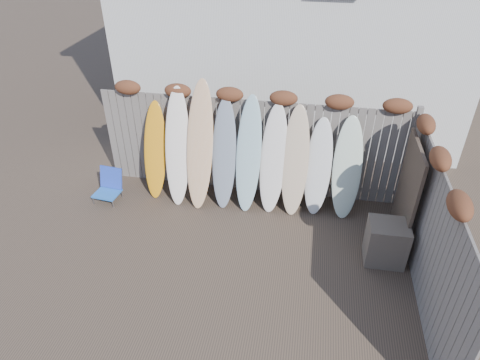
% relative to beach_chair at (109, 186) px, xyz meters
% --- Properties ---
extents(ground, '(80.00, 80.00, 0.00)m').
position_rel_beach_chair_xyz_m(ground, '(2.75, -1.58, -0.30)').
color(ground, '#493A2D').
extents(back_fence, '(6.05, 0.28, 2.24)m').
position_rel_beach_chair_xyz_m(back_fence, '(2.81, 0.82, 0.89)').
color(back_fence, slate).
rests_on(back_fence, ground).
extents(right_fence, '(0.28, 4.40, 2.24)m').
position_rel_beach_chair_xyz_m(right_fence, '(5.75, -1.33, 0.85)').
color(right_fence, slate).
rests_on(right_fence, ground).
extents(beach_chair, '(0.53, 0.56, 0.64)m').
position_rel_beach_chair_xyz_m(beach_chair, '(0.00, 0.00, 0.00)').
color(beach_chair, blue).
rests_on(beach_chair, ground).
extents(wooden_crate, '(0.65, 0.54, 0.75)m').
position_rel_beach_chair_xyz_m(wooden_crate, '(5.30, -0.87, 0.08)').
color(wooden_crate, '#726056').
rests_on(wooden_crate, ground).
extents(lattice_panel, '(0.06, 1.28, 1.91)m').
position_rel_beach_chair_xyz_m(lattice_panel, '(5.59, -0.27, 0.66)').
color(lattice_panel, '#382B22').
rests_on(lattice_panel, ground).
extents(surfboard_0, '(0.46, 0.68, 1.90)m').
position_rel_beach_chair_xyz_m(surfboard_0, '(0.89, 0.43, 0.66)').
color(surfboard_0, orange).
rests_on(surfboard_0, ground).
extents(surfboard_1, '(0.53, 0.82, 2.25)m').
position_rel_beach_chair_xyz_m(surfboard_1, '(1.40, 0.34, 0.83)').
color(surfboard_1, white).
rests_on(surfboard_1, ground).
extents(surfboard_2, '(0.54, 0.86, 2.42)m').
position_rel_beach_chair_xyz_m(surfboard_2, '(1.85, 0.33, 0.91)').
color(surfboard_2, '#FFCF75').
rests_on(surfboard_2, ground).
extents(surfboard_3, '(0.50, 0.76, 2.09)m').
position_rel_beach_chair_xyz_m(surfboard_3, '(2.31, 0.37, 0.75)').
color(surfboard_3, gray).
rests_on(surfboard_3, ground).
extents(surfboard_4, '(0.50, 0.78, 2.18)m').
position_rel_beach_chair_xyz_m(surfboard_4, '(2.78, 0.36, 0.79)').
color(surfboard_4, '#9EC4CD').
rests_on(surfboard_4, ground).
extents(surfboard_5, '(0.54, 0.75, 2.04)m').
position_rel_beach_chair_xyz_m(surfboard_5, '(3.25, 0.39, 0.72)').
color(surfboard_5, white).
rests_on(surfboard_5, ground).
extents(surfboard_6, '(0.51, 0.74, 2.05)m').
position_rel_beach_chair_xyz_m(surfboard_6, '(3.67, 0.38, 0.73)').
color(surfboard_6, beige).
rests_on(surfboard_6, ground).
extents(surfboard_7, '(0.52, 0.67, 1.82)m').
position_rel_beach_chair_xyz_m(surfboard_7, '(4.11, 0.45, 0.61)').
color(surfboard_7, silver).
rests_on(surfboard_7, ground).
extents(surfboard_8, '(0.57, 0.70, 1.90)m').
position_rel_beach_chair_xyz_m(surfboard_8, '(4.63, 0.42, 0.65)').
color(surfboard_8, silver).
rests_on(surfboard_8, ground).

